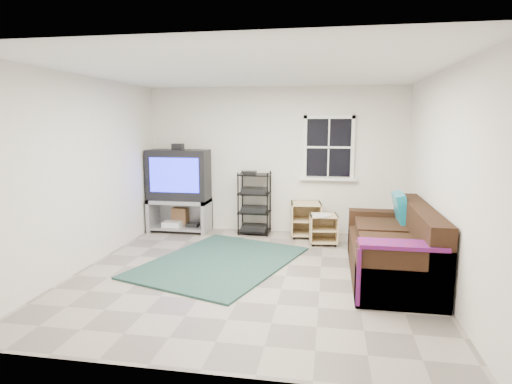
% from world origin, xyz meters
% --- Properties ---
extents(room, '(4.60, 4.62, 4.60)m').
position_xyz_m(room, '(0.95, 2.27, 1.48)').
color(room, gray).
rests_on(room, ground).
extents(tv_unit, '(1.09, 0.55, 1.61)m').
position_xyz_m(tv_unit, '(-1.70, 2.01, 0.88)').
color(tv_unit, gray).
rests_on(tv_unit, ground).
extents(av_rack, '(0.56, 0.41, 1.12)m').
position_xyz_m(av_rack, '(-0.33, 2.08, 0.49)').
color(av_rack, black).
rests_on(av_rack, ground).
extents(side_table_left, '(0.56, 0.56, 0.60)m').
position_xyz_m(side_table_left, '(0.59, 2.07, 0.32)').
color(side_table_left, '#DDBA88').
rests_on(side_table_left, ground).
extents(side_table_right, '(0.49, 0.50, 0.51)m').
position_xyz_m(side_table_right, '(0.90, 1.64, 0.28)').
color(side_table_right, '#DDBA88').
rests_on(side_table_right, ground).
extents(sofa, '(0.98, 2.21, 1.01)m').
position_xyz_m(sofa, '(1.83, 0.23, 0.36)').
color(sofa, black).
rests_on(sofa, ground).
extents(shag_rug, '(2.41, 2.83, 0.03)m').
position_xyz_m(shag_rug, '(-0.52, 0.37, 0.01)').
color(shag_rug, black).
rests_on(shag_rug, ground).
extents(paper_bag, '(0.30, 0.21, 0.40)m').
position_xyz_m(paper_bag, '(-1.75, 2.16, 0.20)').
color(paper_bag, brown).
rests_on(paper_bag, ground).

